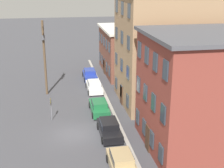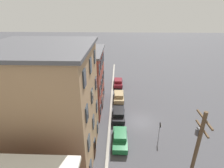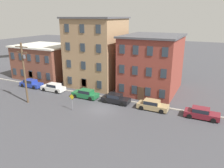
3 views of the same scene
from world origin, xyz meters
name	(u,v)px [view 2 (image 2 of 3)]	position (x,y,z in m)	size (l,w,h in m)	color
ground_plane	(140,121)	(0.00, 0.00, 0.00)	(200.00, 200.00, 0.00)	#424247
kerb_strip	(110,120)	(0.00, 4.50, 0.08)	(56.00, 0.36, 0.16)	#9E998E
apartment_midblock	(47,107)	(-6.73, 10.67, 6.44)	(9.88, 9.86, 12.85)	#9E7A56
apartment_far	(67,80)	(4.00, 11.65, 4.98)	(9.50, 11.82, 9.92)	brown
car_green	(120,138)	(-4.56, 3.02, 0.75)	(4.40, 1.92, 1.43)	#1E6638
car_black	(119,114)	(0.79, 3.20, 0.75)	(4.40, 1.92, 1.43)	black
car_tan	(119,96)	(6.71, 3.16, 0.75)	(4.40, 1.92, 1.43)	tan
car_maroon	(118,82)	(13.31, 3.30, 0.75)	(4.40, 1.92, 1.43)	maroon
caution_sign	(160,128)	(-3.55, -2.10, 1.65)	(0.88, 0.08, 2.50)	slate
utility_pole	(195,156)	(-11.58, -2.71, 5.23)	(2.40, 0.44, 9.31)	brown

